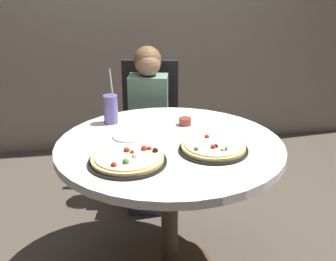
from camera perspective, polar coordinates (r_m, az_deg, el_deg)
name	(u,v)px	position (r m, az deg, el deg)	size (l,w,h in m)	color
dining_table	(170,163)	(2.24, 0.22, -4.18)	(1.14, 1.14, 0.75)	silver
chair_wooden	(150,121)	(3.14, -2.40, 1.26)	(0.48, 0.48, 0.95)	black
diner_child	(148,136)	(2.99, -2.60, -0.78)	(0.33, 0.43, 1.08)	#3F4766
pizza_veggie	(213,148)	(2.11, 5.91, -2.26)	(0.33, 0.33, 0.05)	black
pizza_cheese	(128,160)	(1.99, -5.25, -3.77)	(0.36, 0.36, 0.05)	black
soda_cup	(111,109)	(2.46, -7.44, 2.77)	(0.08, 0.08, 0.31)	#6659A5
sauce_bowl	(185,121)	(2.43, 2.24, 1.19)	(0.07, 0.07, 0.04)	brown
plate_small	(130,136)	(2.28, -4.94, -0.70)	(0.18, 0.18, 0.01)	white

